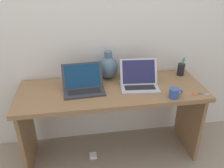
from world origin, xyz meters
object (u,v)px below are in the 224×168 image
(pen_cup, at_px, (181,69))
(green_vase, at_px, (108,67))
(laptop_left, at_px, (83,84))
(scissors, at_px, (197,94))
(power_brick, at_px, (93,156))
(coffee_mug, at_px, (174,93))
(laptop_right, at_px, (139,80))

(pen_cup, bearing_deg, green_vase, 176.22)
(laptop_left, xyz_separation_m, scissors, (0.94, -0.23, -0.06))
(pen_cup, bearing_deg, power_brick, -166.46)
(green_vase, xyz_separation_m, coffee_mug, (0.48, -0.45, -0.07))
(scissors, bearing_deg, green_vase, 148.18)
(green_vase, height_order, coffee_mug, green_vase)
(green_vase, bearing_deg, power_brick, -126.54)
(laptop_left, height_order, laptop_right, laptop_right)
(coffee_mug, relative_size, power_brick, 1.68)
(laptop_left, relative_size, pen_cup, 1.86)
(laptop_left, xyz_separation_m, green_vase, (0.25, 0.20, 0.05))
(scissors, bearing_deg, coffee_mug, -175.88)
(pen_cup, distance_m, power_brick, 1.22)
(laptop_right, bearing_deg, green_vase, 140.78)
(coffee_mug, bearing_deg, laptop_left, 161.55)
(laptop_left, xyz_separation_m, power_brick, (0.05, -0.06, -0.79))
(green_vase, distance_m, pen_cup, 0.72)
(green_vase, bearing_deg, pen_cup, -3.78)
(pen_cup, bearing_deg, scissors, -92.68)
(coffee_mug, height_order, scissors, coffee_mug)
(green_vase, height_order, pen_cup, green_vase)
(green_vase, xyz_separation_m, scissors, (0.69, -0.43, -0.11))
(laptop_right, xyz_separation_m, pen_cup, (0.46, 0.16, 0.00))
(laptop_left, relative_size, power_brick, 5.14)
(power_brick, bearing_deg, laptop_left, 128.31)
(green_vase, xyz_separation_m, power_brick, (-0.20, -0.27, -0.84))
(laptop_left, xyz_separation_m, pen_cup, (0.96, 0.16, 0.00))
(laptop_right, relative_size, pen_cup, 1.83)
(laptop_left, relative_size, coffee_mug, 3.06)
(scissors, bearing_deg, laptop_right, 152.91)
(laptop_left, bearing_deg, green_vase, 39.39)
(pen_cup, height_order, power_brick, pen_cup)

